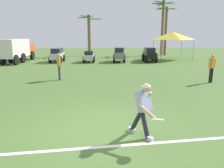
# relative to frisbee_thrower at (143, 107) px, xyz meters

# --- Properties ---
(ground_plane) EXTENTS (80.00, 80.00, 0.00)m
(ground_plane) POSITION_rel_frisbee_thrower_xyz_m (-0.93, 0.41, -0.80)
(ground_plane) COLOR #4D6B32
(field_line_paint) EXTENTS (18.19, 1.92, 0.01)m
(field_line_paint) POSITION_rel_frisbee_thrower_xyz_m (-0.93, -0.48, -0.80)
(field_line_paint) COLOR white
(field_line_paint) RESTS_ON ground_plane
(frisbee_thrower) EXTENTS (0.58, 1.05, 1.43)m
(frisbee_thrower) POSITION_rel_frisbee_thrower_xyz_m (0.00, 0.00, 0.00)
(frisbee_thrower) COLOR #23232D
(frisbee_thrower) RESTS_ON ground_plane
(frisbee_in_flight) EXTENTS (0.32, 0.31, 0.10)m
(frisbee_in_flight) POSITION_rel_frisbee_thrower_xyz_m (0.20, -0.66, -0.07)
(frisbee_in_flight) COLOR white
(teammate_near_sideline) EXTENTS (0.45, 0.35, 1.56)m
(teammate_near_sideline) POSITION_rel_frisbee_thrower_xyz_m (5.03, 6.36, 0.14)
(teammate_near_sideline) COLOR black
(teammate_near_sideline) RESTS_ON ground_plane
(teammate_midfield) EXTENTS (0.28, 0.49, 1.56)m
(teammate_midfield) POSITION_rel_frisbee_thrower_xyz_m (-3.47, 7.55, 0.14)
(teammate_midfield) COLOR #33333D
(teammate_midfield) RESTS_ON ground_plane
(parked_car_slot_a) EXTENTS (1.22, 2.43, 1.34)m
(parked_car_slot_a) POSITION_rel_frisbee_thrower_xyz_m (-5.29, 16.48, -0.08)
(parked_car_slot_a) COLOR #B7BABF
(parked_car_slot_a) RESTS_ON ground_plane
(parked_car_slot_b) EXTENTS (1.12, 2.22, 1.10)m
(parked_car_slot_b) POSITION_rel_frisbee_thrower_xyz_m (-2.17, 16.25, -0.24)
(parked_car_slot_b) COLOR #B7BABF
(parked_car_slot_b) RESTS_ON ground_plane
(parked_car_slot_c) EXTENTS (1.33, 2.42, 1.40)m
(parked_car_slot_c) POSITION_rel_frisbee_thrower_xyz_m (0.78, 16.29, -0.06)
(parked_car_slot_c) COLOR slate
(parked_car_slot_c) RESTS_ON ground_plane
(parked_car_slot_d) EXTENTS (1.22, 2.37, 1.40)m
(parked_car_slot_d) POSITION_rel_frisbee_thrower_xyz_m (3.78, 16.21, -0.06)
(parked_car_slot_d) COLOR black
(parked_car_slot_d) RESTS_ON ground_plane
(box_truck) EXTENTS (1.59, 5.94, 2.20)m
(box_truck) POSITION_rel_frisbee_thrower_xyz_m (-9.02, 16.72, 0.43)
(box_truck) COLOR #CC4C19
(box_truck) RESTS_ON ground_plane
(palm_tree_far_left) EXTENTS (3.31, 3.36, 5.03)m
(palm_tree_far_left) POSITION_rel_frisbee_thrower_xyz_m (-2.43, 22.93, 2.12)
(palm_tree_far_left) COLOR brown
(palm_tree_far_left) RESTS_ON ground_plane
(palm_tree_left_of_centre) EXTENTS (3.47, 3.60, 7.02)m
(palm_tree_left_of_centre) POSITION_rel_frisbee_thrower_xyz_m (7.24, 24.37, 3.37)
(palm_tree_left_of_centre) COLOR brown
(palm_tree_left_of_centre) RESTS_ON ground_plane
(palm_tree_right_of_centre) EXTENTS (3.08, 3.21, 6.09)m
(palm_tree_right_of_centre) POSITION_rel_frisbee_thrower_xyz_m (7.37, 23.30, 2.75)
(palm_tree_right_of_centre) COLOR brown
(palm_tree_right_of_centre) RESTS_ON ground_plane
(event_tent) EXTENTS (3.51, 3.51, 2.92)m
(event_tent) POSITION_rel_frisbee_thrower_xyz_m (6.79, 18.56, 1.70)
(event_tent) COLOR #B2B5BA
(event_tent) RESTS_ON ground_plane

